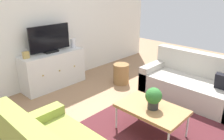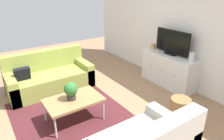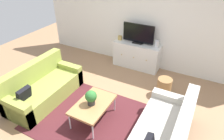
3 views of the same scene
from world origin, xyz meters
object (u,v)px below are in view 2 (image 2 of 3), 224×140
object	(u,v)px
coffee_table	(74,101)
glass_vase	(192,57)
potted_plant	(71,90)
wicker_basket	(180,110)
couch_left_side	(49,77)
mantel_clock	(153,46)
flat_screen_tv	(172,43)
tv_console	(168,70)

from	to	relation	value
coffee_table	glass_vase	size ratio (longest dim) A/B	4.89
potted_plant	wicker_basket	size ratio (longest dim) A/B	0.71
couch_left_side	wicker_basket	world-z (taller)	couch_left_side
couch_left_side	mantel_clock	bearing A→B (deg)	70.63
coffee_table	flat_screen_tv	bearing A→B (deg)	91.13
couch_left_side	potted_plant	size ratio (longest dim) A/B	5.77
coffee_table	mantel_clock	distance (m)	2.52
potted_plant	flat_screen_tv	distance (m)	2.50
coffee_table	tv_console	world-z (taller)	tv_console
flat_screen_tv	wicker_basket	distance (m)	1.65
coffee_table	glass_vase	bearing A→B (deg)	78.38
potted_plant	wicker_basket	bearing A→B (deg)	55.09
tv_console	flat_screen_tv	bearing A→B (deg)	90.00
glass_vase	mantel_clock	size ratio (longest dim) A/B	1.48
flat_screen_tv	coffee_table	bearing A→B (deg)	-88.87
flat_screen_tv	mantel_clock	distance (m)	0.58
couch_left_side	glass_vase	size ratio (longest dim) A/B	9.32
mantel_clock	wicker_basket	xyz separation A→B (m)	(1.63, -0.93, -0.59)
tv_console	wicker_basket	size ratio (longest dim) A/B	3.02
couch_left_side	potted_plant	xyz separation A→B (m)	(1.41, -0.07, 0.32)
flat_screen_tv	glass_vase	xyz separation A→B (m)	(0.54, -0.02, -0.18)
wicker_basket	potted_plant	bearing A→B (deg)	-124.91
potted_plant	mantel_clock	size ratio (longest dim) A/B	2.39
couch_left_side	tv_console	distance (m)	2.75
potted_plant	mantel_clock	distance (m)	2.52
couch_left_side	coffee_table	size ratio (longest dim) A/B	1.91
glass_vase	mantel_clock	world-z (taller)	glass_vase
tv_console	glass_vase	size ratio (longest dim) A/B	6.90
glass_vase	mantel_clock	xyz separation A→B (m)	(-1.09, 0.00, -0.03)
coffee_table	couch_left_side	bearing A→B (deg)	178.41
flat_screen_tv	mantel_clock	xyz separation A→B (m)	(-0.54, -0.02, -0.21)
glass_vase	wicker_basket	size ratio (longest dim) A/B	0.44
potted_plant	glass_vase	bearing A→B (deg)	78.17
wicker_basket	mantel_clock	bearing A→B (deg)	150.23
potted_plant	flat_screen_tv	bearing A→B (deg)	90.78
coffee_table	tv_console	distance (m)	2.41
couch_left_side	coffee_table	xyz separation A→B (m)	(1.43, -0.04, 0.11)
couch_left_side	tv_console	xyz separation A→B (m)	(1.38, 2.37, 0.10)
potted_plant	flat_screen_tv	xyz separation A→B (m)	(-0.03, 2.46, 0.43)
tv_console	glass_vase	distance (m)	0.72
couch_left_side	tv_console	size ratio (longest dim) A/B	1.35
glass_vase	wicker_basket	world-z (taller)	glass_vase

